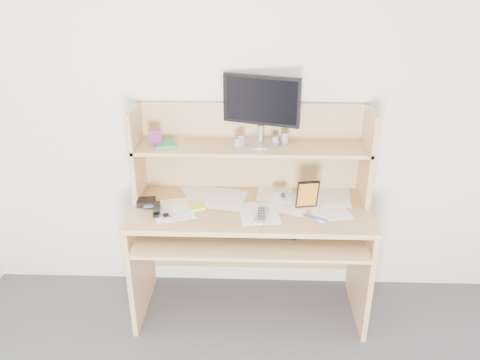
{
  "coord_description": "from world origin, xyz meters",
  "views": [
    {
      "loc": [
        0.02,
        -0.97,
        2.03
      ],
      "look_at": [
        -0.06,
        1.43,
        0.95
      ],
      "focal_mm": 35.0,
      "sensor_mm": 36.0,
      "label": 1
    }
  ],
  "objects_px": {
    "keyboard": "(259,228)",
    "monitor": "(261,108)",
    "desk": "(251,209)",
    "game_case": "(307,194)",
    "tv_remote": "(261,216)"
  },
  "relations": [
    {
      "from": "desk",
      "to": "tv_remote",
      "type": "distance_m",
      "value": 0.23
    },
    {
      "from": "desk",
      "to": "keyboard",
      "type": "bearing_deg",
      "value": -73.51
    },
    {
      "from": "tv_remote",
      "to": "game_case",
      "type": "xyz_separation_m",
      "value": [
        0.27,
        0.12,
        0.08
      ]
    },
    {
      "from": "keyboard",
      "to": "monitor",
      "type": "height_order",
      "value": "monitor"
    },
    {
      "from": "desk",
      "to": "keyboard",
      "type": "height_order",
      "value": "desk"
    },
    {
      "from": "keyboard",
      "to": "tv_remote",
      "type": "distance_m",
      "value": 0.11
    },
    {
      "from": "keyboard",
      "to": "game_case",
      "type": "relative_size",
      "value": 2.6
    },
    {
      "from": "keyboard",
      "to": "monitor",
      "type": "relative_size",
      "value": 1.03
    },
    {
      "from": "keyboard",
      "to": "monitor",
      "type": "distance_m",
      "value": 0.7
    },
    {
      "from": "keyboard",
      "to": "game_case",
      "type": "distance_m",
      "value": 0.34
    },
    {
      "from": "desk",
      "to": "monitor",
      "type": "distance_m",
      "value": 0.62
    },
    {
      "from": "monitor",
      "to": "desk",
      "type": "bearing_deg",
      "value": -95.05
    },
    {
      "from": "game_case",
      "to": "tv_remote",
      "type": "bearing_deg",
      "value": -166.02
    },
    {
      "from": "tv_remote",
      "to": "game_case",
      "type": "bearing_deg",
      "value": 35.12
    },
    {
      "from": "keyboard",
      "to": "tv_remote",
      "type": "height_order",
      "value": "tv_remote"
    }
  ]
}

